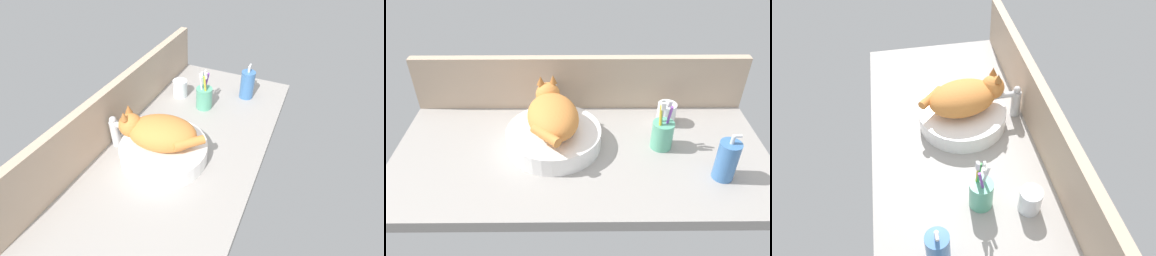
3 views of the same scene
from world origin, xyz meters
TOP-DOWN VIEW (x-y plane):
  - ground_plane at (0.00, 0.00)cm, footprint 128.85×61.97cm
  - backsplash_panel at (0.00, 29.19)cm, footprint 128.85×3.60cm
  - sink_basin at (-9.30, 3.58)cm, footprint 32.73×32.73cm
  - cat at (-9.64, 4.90)cm, footprint 21.50×32.21cm
  - faucet at (-10.12, 23.25)cm, footprint 3.60×11.84cm
  - soap_dispenser at (44.63, -13.01)cm, footprint 6.64×6.64cm
  - toothbrush_cup at (27.87, 2.43)cm, footprint 7.41×7.41cm
  - water_glass at (32.31, 16.82)cm, footprint 7.07×7.07cm

SIDE VIEW (x-z plane):
  - ground_plane at x=0.00cm, z-range -4.00..0.00cm
  - sink_basin at x=-9.30cm, z-range 0.00..6.66cm
  - water_glass at x=32.31cm, z-range -0.54..7.87cm
  - toothbrush_cup at x=27.87cm, z-range -3.80..14.91cm
  - soap_dispenser at x=44.63cm, z-range -1.56..15.20cm
  - faucet at x=-10.12cm, z-range 0.50..14.10cm
  - backsplash_panel at x=0.00cm, z-range 0.00..21.52cm
  - cat at x=-9.64cm, z-range 5.42..19.42cm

